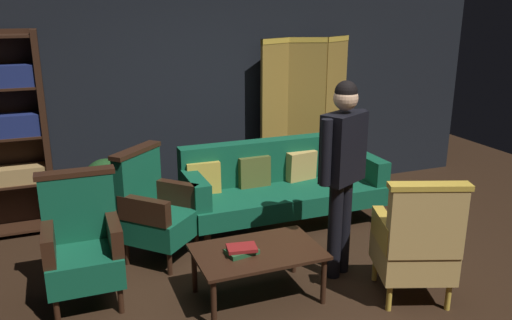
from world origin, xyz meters
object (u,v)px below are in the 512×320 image
object	(u,v)px
velvet_couch	(282,182)
armchair_gilt_accent	(416,243)
coffee_table	(258,255)
book_red_leather	(242,248)
folding_screen	(306,114)
book_green_cloth	(242,252)
potted_plant	(107,191)
armchair_wing_left	(82,243)
standing_figure	(342,162)
armchair_wing_right	(154,208)

from	to	relation	value
velvet_couch	armchair_gilt_accent	bearing A→B (deg)	-78.78
coffee_table	book_red_leather	bearing A→B (deg)	-174.25
folding_screen	book_green_cloth	xyz separation A→B (m)	(-1.61, -2.15, -0.55)
potted_plant	book_green_cloth	world-z (taller)	potted_plant
coffee_table	armchair_wing_left	bearing A→B (deg)	159.54
standing_figure	book_red_leather	distance (m)	1.10
folding_screen	velvet_couch	world-z (taller)	folding_screen
velvet_couch	armchair_wing_left	world-z (taller)	armchair_wing_left
armchair_wing_right	standing_figure	world-z (taller)	standing_figure
coffee_table	standing_figure	size ratio (longest dim) A/B	0.59
armchair_gilt_accent	armchair_wing_left	size ratio (longest dim) A/B	1.00
potted_plant	book_green_cloth	bearing A→B (deg)	-64.86
armchair_wing_left	book_green_cloth	size ratio (longest dim) A/B	4.35
velvet_couch	book_green_cloth	world-z (taller)	velvet_couch
folding_screen	armchair_wing_right	distance (m)	2.44
armchair_wing_left	potted_plant	world-z (taller)	armchair_wing_left
velvet_couch	coffee_table	bearing A→B (deg)	-121.13
standing_figure	folding_screen	bearing A→B (deg)	71.56
folding_screen	standing_figure	bearing A→B (deg)	-108.44
folding_screen	armchair_wing_right	size ratio (longest dim) A/B	1.83
armchair_gilt_accent	armchair_wing_right	distance (m)	2.30
armchair_wing_right	book_green_cloth	size ratio (longest dim) A/B	4.35
armchair_wing_right	book_red_leather	size ratio (longest dim) A/B	4.55
armchair_gilt_accent	standing_figure	distance (m)	0.86
armchair_wing_left	book_red_leather	world-z (taller)	armchair_wing_left
folding_screen	book_red_leather	bearing A→B (deg)	-126.89
velvet_couch	potted_plant	distance (m)	1.81
armchair_wing_right	book_green_cloth	xyz separation A→B (m)	(0.48, -1.01, -0.05)
coffee_table	armchair_wing_left	size ratio (longest dim) A/B	0.96
armchair_wing_right	folding_screen	bearing A→B (deg)	28.52
armchair_wing_right	coffee_table	bearing A→B (deg)	-58.00
potted_plant	folding_screen	bearing A→B (deg)	9.00
velvet_couch	book_green_cloth	xyz separation A→B (m)	(-0.93, -1.33, -0.02)
armchair_wing_right	book_red_leather	distance (m)	1.12
standing_figure	book_red_leather	bearing A→B (deg)	-172.37
armchair_gilt_accent	book_green_cloth	world-z (taller)	armchair_gilt_accent
armchair_gilt_accent	book_red_leather	size ratio (longest dim) A/B	4.55
coffee_table	standing_figure	distance (m)	1.04
armchair_wing_left	standing_figure	size ratio (longest dim) A/B	0.61
velvet_couch	coffee_table	distance (m)	1.54
armchair_wing_right	potted_plant	size ratio (longest dim) A/B	1.33
folding_screen	coffee_table	size ratio (longest dim) A/B	1.90
book_green_cloth	book_red_leather	size ratio (longest dim) A/B	1.04
armchair_wing_left	book_green_cloth	bearing A→B (deg)	-23.28
coffee_table	armchair_wing_left	xyz separation A→B (m)	(-1.28, 0.48, 0.12)
armchair_gilt_accent	armchair_wing_right	size ratio (longest dim) A/B	1.00
velvet_couch	armchair_wing_right	world-z (taller)	armchair_wing_right
folding_screen	velvet_couch	size ratio (longest dim) A/B	0.90
armchair_gilt_accent	armchair_wing_right	world-z (taller)	same
armchair_gilt_accent	potted_plant	distance (m)	3.07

